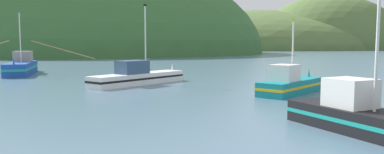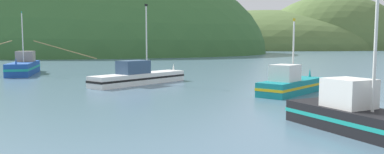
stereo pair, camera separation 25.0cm
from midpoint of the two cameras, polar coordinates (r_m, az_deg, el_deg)
The scene contains 7 objects.
hill_far_left at distance 251.40m, azimuth 20.61°, elevation 4.06°, with size 99.59×79.67×69.55m, color #516B38.
hill_far_right at distance 143.49m, azimuth -16.38°, elevation 3.56°, with size 135.93×108.74×70.91m, color #386633.
hill_far_center at distance 259.47m, azimuth 10.94°, elevation 4.32°, with size 179.67×143.74×52.95m, color #516B38.
fishing_boat_white at distance 32.84m, azimuth -8.76°, elevation 0.10°, with size 9.09×7.94×7.22m.
fishing_boat_teal at distance 27.25m, azimuth 14.94°, elevation -1.06°, with size 6.88×5.91×5.45m.
fishing_boat_black at distance 16.21m, azimuth 25.02°, elevation -5.66°, with size 3.60×7.39×6.21m.
fishing_boat_blue at distance 47.98m, azimuth -25.38°, elevation 1.52°, with size 17.01×10.65×7.45m.
Camera 1 is at (-8.40, 1.44, 3.60)m, focal length 33.87 mm.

